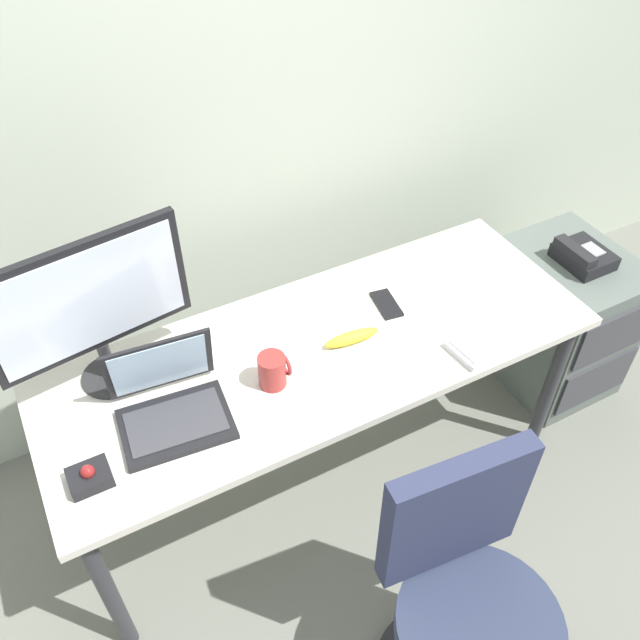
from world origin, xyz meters
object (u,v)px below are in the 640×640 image
Objects in this scene: coffee_mug at (273,370)px; laptop at (170,402)px; banana at (352,338)px; keyboard at (504,331)px; trackball_mouse at (90,477)px; office_chair at (466,611)px; file_cabinet at (558,319)px; monitor_main at (89,305)px; cell_phone at (386,304)px; desk_phone at (583,256)px.

laptop is at bearing 174.73° from coffee_mug.
coffee_mug is 0.58× the size of banana.
keyboard is 3.83× the size of trackball_mouse.
coffee_mug is at bearing -172.45° from banana.
office_chair reaches higher than trackball_mouse.
file_cabinet is 1.10× the size of monitor_main.
monitor_main is 1.71× the size of laptop.
trackball_mouse reaches higher than cell_phone.
desk_phone is 0.22× the size of office_chair.
monitor_main reaches higher than file_cabinet.
desk_phone is at bearing -116.78° from file_cabinet.
laptop reaches higher than banana.
file_cabinet is at bearing 2.98° from coffee_mug.
file_cabinet is 5.74× the size of trackball_mouse.
desk_phone is at bearing 2.29° from coffee_mug.
office_chair reaches higher than banana.
monitor_main is at bearing 122.10° from office_chair.
desk_phone reaches higher than file_cabinet.
laptop reaches higher than file_cabinet.
file_cabinet is at bearing 1.42° from laptop.
trackball_mouse is at bearing -171.39° from coffee_mug.
desk_phone is at bearing 0.76° from banana.
keyboard is at bearing -23.89° from banana.
coffee_mug reaches higher than trackball_mouse.
laptop is at bearing 169.76° from keyboard.
cell_phone is at bearing 15.57° from coffee_mug.
coffee_mug is (-0.75, 0.16, 0.04)m from keyboard.
monitor_main is 1.28m from keyboard.
coffee_mug is 0.51m from cell_phone.
desk_phone is (-0.01, -0.02, 0.35)m from file_cabinet.
office_chair is 2.74× the size of laptop.
coffee_mug reaches higher than keyboard.
laptop reaches higher than keyboard.
monitor_main is at bearing 163.66° from banana.
trackball_mouse is 0.58m from coffee_mug.
trackball_mouse is (-1.33, 0.08, 0.01)m from keyboard.
desk_phone is 0.61m from keyboard.
monitor_main is 1.36× the size of keyboard.
office_chair reaches higher than keyboard.
office_chair is at bearing -57.90° from monitor_main.
keyboard is (-0.58, -0.23, 0.40)m from file_cabinet.
banana reaches higher than desk_phone.
file_cabinet is 0.35m from desk_phone.
file_cabinet is at bearing -5.91° from monitor_main.
cell_phone is (0.49, 0.14, -0.05)m from coffee_mug.
cell_phone is at bearing -7.14° from monitor_main.
laptop is 3.04× the size of coffee_mug.
keyboard is 0.40m from cell_phone.
file_cabinet is at bearing 36.28° from office_chair.
office_chair is at bearing -74.87° from coffee_mug.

